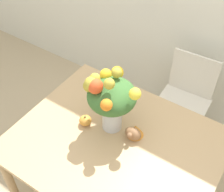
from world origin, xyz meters
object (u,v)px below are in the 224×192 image
object	(u,v)px
turkey_figurine	(134,132)
dining_chair_near_window	(184,101)
pumpkin	(85,120)
flower_vase	(111,98)

from	to	relation	value
turkey_figurine	dining_chair_near_window	xyz separation A→B (m)	(0.05, 0.79, -0.36)
dining_chair_near_window	pumpkin	bearing A→B (deg)	-115.68
turkey_figurine	pumpkin	bearing A→B (deg)	-164.40
turkey_figurine	dining_chair_near_window	world-z (taller)	same
flower_vase	turkey_figurine	distance (m)	0.28
flower_vase	dining_chair_near_window	distance (m)	1.01
pumpkin	turkey_figurine	bearing A→B (deg)	15.60
flower_vase	turkey_figurine	bearing A→B (deg)	4.05
pumpkin	dining_chair_near_window	world-z (taller)	dining_chair_near_window
pumpkin	turkey_figurine	world-z (taller)	turkey_figurine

